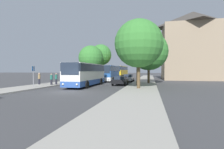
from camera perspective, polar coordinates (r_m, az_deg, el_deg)
ground_plane at (r=18.65m, az=-13.79°, el=-5.63°), size 300.00×300.00×0.00m
sidewalk_left at (r=22.63m, az=-29.93°, el=-4.36°), size 4.00×120.00×0.15m
sidewalk_right at (r=16.77m, az=8.29°, el=-6.13°), size 4.00×120.00×0.15m
building_right_background at (r=48.04m, az=24.95°, el=8.53°), size 14.37×12.29×16.77m
bus_front at (r=25.28m, az=-8.38°, el=0.12°), size 2.79×10.63×3.21m
bus_middle at (r=37.42m, az=-0.69°, el=0.52°), size 2.94×10.79×3.22m
bus_rear at (r=52.47m, az=2.81°, el=0.90°), size 3.05×11.37×3.50m
parked_car_right_near at (r=26.87m, az=2.75°, el=-1.94°), size 2.09×4.27×1.35m
parked_car_right_far at (r=34.54m, az=5.36°, el=-1.12°), size 2.02×4.54×1.50m
bus_stop_sign at (r=24.19m, az=-24.31°, el=0.17°), size 0.08×0.45×2.68m
pedestrian_waiting_near at (r=27.43m, az=-17.76°, el=-1.35°), size 0.36×0.36×1.69m
pedestrian_waiting_far at (r=27.23m, az=-19.19°, el=-1.44°), size 0.36×0.36×1.63m
pedestrian_walking_back at (r=28.55m, az=-22.67°, el=-1.22°), size 0.36×0.36×1.75m
tree_left_near at (r=52.69m, az=-3.66°, el=6.39°), size 6.30×6.30×9.92m
tree_left_far at (r=47.86m, az=-6.90°, el=5.40°), size 6.70×6.70×8.87m
tree_right_near at (r=25.48m, az=8.47°, el=8.59°), size 4.57×4.57×7.64m
tree_right_mid at (r=21.03m, az=8.68°, el=9.94°), size 5.68×5.68×8.10m
tree_right_far at (r=29.72m, az=11.91°, el=7.42°), size 6.31×6.31×8.43m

